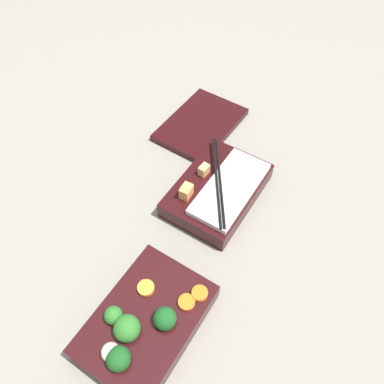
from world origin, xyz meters
name	(u,v)px	position (x,y,z in m)	size (l,w,h in m)	color
ground_plane	(189,257)	(0.00, 0.00, 0.00)	(3.00, 3.00, 0.00)	gray
bento_tray_vegetable	(145,323)	(-0.15, -0.01, 0.03)	(0.22, 0.15, 0.07)	black
bento_tray_rice	(219,190)	(0.15, 0.02, 0.02)	(0.22, 0.15, 0.07)	black
bento_lid	(201,124)	(0.31, 0.17, 0.01)	(0.21, 0.15, 0.02)	black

